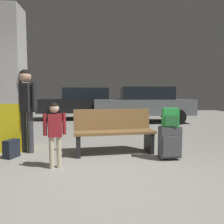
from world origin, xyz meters
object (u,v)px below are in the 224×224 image
object	(u,v)px
bench	(114,131)
parked_car_near	(143,104)
parked_car_far	(84,103)
suitcase	(170,142)
backpack_bright	(170,118)
structural_pillar	(10,80)
adult	(26,102)
child	(55,128)
backpack_dark_floor	(11,149)

from	to	relation	value
bench	parked_car_near	world-z (taller)	parked_car_near
parked_car_far	parked_car_near	bearing A→B (deg)	-26.52
suitcase	backpack_bright	xyz separation A→B (m)	(-0.00, -0.00, 0.45)
structural_pillar	suitcase	bearing A→B (deg)	-16.37
structural_pillar	adult	world-z (taller)	structural_pillar
suitcase	parked_car_far	distance (m)	6.94
adult	parked_car_near	world-z (taller)	adult
suitcase	adult	distance (m)	2.93
structural_pillar	adult	size ratio (longest dim) A/B	1.77
parked_car_far	bench	bearing A→B (deg)	-80.84
child	adult	bearing A→B (deg)	127.35
bench	backpack_bright	size ratio (longest dim) A/B	4.85
backpack_bright	backpack_dark_floor	xyz separation A→B (m)	(-2.93, 0.32, -0.60)
backpack_bright	backpack_dark_floor	world-z (taller)	backpack_bright
suitcase	backpack_bright	world-z (taller)	backpack_bright
adult	backpack_dark_floor	distance (m)	0.97
structural_pillar	child	bearing A→B (deg)	-46.95
backpack_bright	parked_car_near	distance (m)	5.36
backpack_bright	backpack_dark_floor	bearing A→B (deg)	173.76
bench	child	xyz separation A→B (m)	(-1.01, -0.82, 0.21)
structural_pillar	suitcase	xyz separation A→B (m)	(3.15, -0.93, -1.16)
structural_pillar	parked_car_near	bearing A→B (deg)	48.85
parked_car_near	child	bearing A→B (deg)	-115.48
structural_pillar	bench	size ratio (longest dim) A/B	1.81
parked_car_far	child	bearing A→B (deg)	-90.21
backpack_dark_floor	parked_car_far	distance (m)	6.43
suitcase	adult	world-z (taller)	adult
suitcase	child	size ratio (longest dim) A/B	0.57
adult	backpack_dark_floor	size ratio (longest dim) A/B	4.96
bench	adult	bearing A→B (deg)	174.25
suitcase	parked_car_near	size ratio (longest dim) A/B	0.15
structural_pillar	adult	bearing A→B (deg)	-31.09
suitcase	parked_car_far	bearing A→B (deg)	106.52
bench	backpack_dark_floor	distance (m)	1.98
parked_car_near	backpack_dark_floor	bearing A→B (deg)	-125.94
suitcase	backpack_dark_floor	world-z (taller)	suitcase
structural_pillar	parked_car_far	bearing A→B (deg)	78.34
adult	backpack_dark_floor	xyz separation A→B (m)	(-0.18, -0.37, -0.87)
bench	adult	distance (m)	1.88
child	backpack_dark_floor	bearing A→B (deg)	146.13
adult	parked_car_far	size ratio (longest dim) A/B	0.40
structural_pillar	parked_car_near	size ratio (longest dim) A/B	0.72
backpack_dark_floor	parked_car_far	bearing A→B (deg)	81.32
structural_pillar	child	size ratio (longest dim) A/B	2.84
structural_pillar	backpack_bright	size ratio (longest dim) A/B	8.79
suitcase	backpack_dark_floor	bearing A→B (deg)	173.78
child	adult	world-z (taller)	adult
bench	backpack_dark_floor	size ratio (longest dim) A/B	4.85
backpack_bright	adult	bearing A→B (deg)	165.96
suitcase	child	world-z (taller)	child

